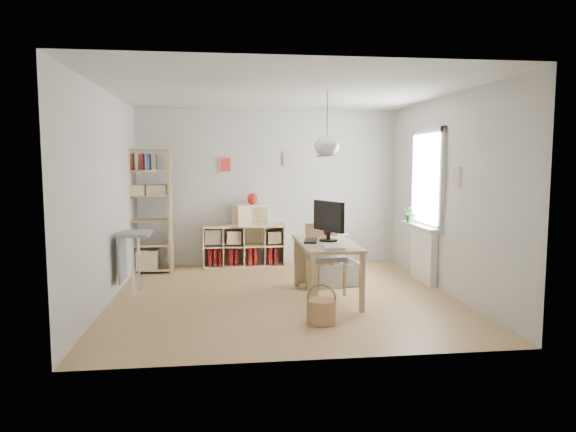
{
  "coord_description": "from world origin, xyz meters",
  "views": [
    {
      "loc": [
        -0.76,
        -6.69,
        1.79
      ],
      "look_at": [
        0.1,
        0.3,
        1.05
      ],
      "focal_mm": 32.0,
      "sensor_mm": 36.0,
      "label": 1
    }
  ],
  "objects": [
    {
      "name": "drawer_chest",
      "position": [
        -0.32,
        2.04,
        0.89
      ],
      "size": [
        0.67,
        0.49,
        0.35
      ],
      "primitive_type": "cube",
      "rotation": [
        0.0,
        0.0,
        0.4
      ],
      "color": "#D6BB8D",
      "rests_on": "cube_shelf"
    },
    {
      "name": "windowsill",
      "position": [
        2.14,
        0.6,
        0.83
      ],
      "size": [
        0.22,
        1.2,
        0.06
      ],
      "primitive_type": "cube",
      "color": "silver",
      "rests_on": "radiator"
    },
    {
      "name": "yarn_ball",
      "position": [
        0.66,
        0.35,
        0.83
      ],
      "size": [
        0.16,
        0.16,
        0.16
      ],
      "primitive_type": "sphere",
      "color": "#460910",
      "rests_on": "desk"
    },
    {
      "name": "monitor",
      "position": [
        0.59,
        -0.08,
        1.05
      ],
      "size": [
        0.31,
        0.58,
        0.53
      ],
      "rotation": [
        0.0,
        0.0,
        0.43
      ],
      "color": "black",
      "rests_on": "desk"
    },
    {
      "name": "window_unit",
      "position": [
        2.23,
        0.6,
        1.55
      ],
      "size": [
        0.07,
        1.16,
        1.46
      ],
      "color": "white",
      "rests_on": "ground"
    },
    {
      "name": "radiator",
      "position": [
        2.19,
        0.6,
        0.4
      ],
      "size": [
        0.1,
        0.8,
        0.8
      ],
      "primitive_type": "cube",
      "color": "white",
      "rests_on": "ground"
    },
    {
      "name": "chair",
      "position": [
        0.59,
        0.17,
        0.54
      ],
      "size": [
        0.52,
        0.52,
        0.94
      ],
      "rotation": [
        0.0,
        0.0,
        0.13
      ],
      "color": "gray",
      "rests_on": "ground"
    },
    {
      "name": "wicker_basket",
      "position": [
        0.29,
        -1.21,
        0.15
      ],
      "size": [
        0.32,
        0.32,
        0.45
      ],
      "rotation": [
        0.0,
        0.0,
        -0.24
      ],
      "color": "#AC7C4E",
      "rests_on": "ground"
    },
    {
      "name": "room_shell",
      "position": [
        0.55,
        -0.15,
        2.0
      ],
      "size": [
        4.5,
        4.5,
        4.5
      ],
      "color": "silver",
      "rests_on": "ground"
    },
    {
      "name": "side_table",
      "position": [
        -2.04,
        0.35,
        0.67
      ],
      "size": [
        0.4,
        0.55,
        0.85
      ],
      "color": "gray",
      "rests_on": "ground"
    },
    {
      "name": "potted_plant",
      "position": [
        2.12,
        0.95,
        1.01
      ],
      "size": [
        0.32,
        0.29,
        0.3
      ],
      "primitive_type": "imported",
      "rotation": [
        0.0,
        0.0,
        -0.22
      ],
      "color": "#256425",
      "rests_on": "windowsill"
    },
    {
      "name": "tall_bookshelf",
      "position": [
        -2.04,
        1.8,
        1.09
      ],
      "size": [
        0.8,
        0.38,
        2.0
      ],
      "color": "tan",
      "rests_on": "ground"
    },
    {
      "name": "paper_tray",
      "position": [
        0.53,
        -0.69,
        0.76
      ],
      "size": [
        0.24,
        0.3,
        0.03
      ],
      "primitive_type": "cube",
      "rotation": [
        0.0,
        0.0,
        -0.02
      ],
      "color": "silver",
      "rests_on": "desk"
    },
    {
      "name": "desk",
      "position": [
        0.55,
        -0.15,
        0.66
      ],
      "size": [
        0.7,
        1.5,
        0.75
      ],
      "color": "tan",
      "rests_on": "ground"
    },
    {
      "name": "ground",
      "position": [
        0.0,
        0.0,
        0.0
      ],
      "size": [
        4.5,
        4.5,
        0.0
      ],
      "primitive_type": "plane",
      "color": "#AA8455",
      "rests_on": "ground"
    },
    {
      "name": "red_vase",
      "position": [
        -0.3,
        2.04,
        1.17
      ],
      "size": [
        0.17,
        0.17,
        0.21
      ],
      "primitive_type": "ellipsoid",
      "color": "#A3190D",
      "rests_on": "drawer_chest"
    },
    {
      "name": "keyboard",
      "position": [
        0.36,
        -0.09,
        0.76
      ],
      "size": [
        0.26,
        0.46,
        0.02
      ],
      "primitive_type": "cube",
      "rotation": [
        0.0,
        0.0,
        -0.23
      ],
      "color": "black",
      "rests_on": "desk"
    },
    {
      "name": "task_lamp",
      "position": [
        0.65,
        0.47,
        1.01
      ],
      "size": [
        0.36,
        0.13,
        0.38
      ],
      "color": "black",
      "rests_on": "desk"
    },
    {
      "name": "storage_chest",
      "position": [
        0.82,
        0.6,
        0.23
      ],
      "size": [
        0.76,
        0.83,
        0.7
      ],
      "rotation": [
        0.0,
        0.0,
        0.15
      ],
      "color": "#BCBCB7",
      "rests_on": "ground"
    },
    {
      "name": "cube_shelf",
      "position": [
        -0.47,
        2.08,
        0.3
      ],
      "size": [
        1.4,
        0.38,
        0.72
      ],
      "color": "#D6BB8D",
      "rests_on": "ground"
    }
  ]
}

